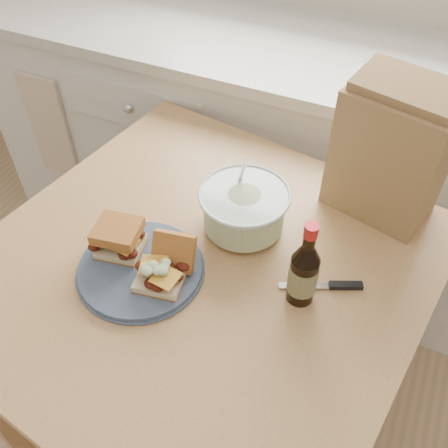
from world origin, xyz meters
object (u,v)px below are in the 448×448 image
at_px(coleslaw_bowl, 244,211).
at_px(paper_bag, 390,155).
at_px(beer_bottle, 304,272).
at_px(dining_table, 202,293).
at_px(plate, 141,269).

xyz_separation_m(coleslaw_bowl, paper_bag, (0.28, 0.21, 0.10)).
relative_size(coleslaw_bowl, beer_bottle, 0.98).
distance_m(beer_bottle, paper_bag, 0.37).
distance_m(dining_table, coleslaw_bowl, 0.23).
distance_m(dining_table, beer_bottle, 0.31).
distance_m(plate, coleslaw_bowl, 0.28).
distance_m(dining_table, plate, 0.19).
xyz_separation_m(dining_table, coleslaw_bowl, (0.05, 0.14, 0.18)).
distance_m(coleslaw_bowl, beer_bottle, 0.24).
relative_size(plate, beer_bottle, 1.26).
bearing_deg(dining_table, coleslaw_bowl, 80.71).
bearing_deg(plate, paper_bag, 45.24).
height_order(dining_table, beer_bottle, beer_bottle).
bearing_deg(paper_bag, beer_bottle, -89.29).
height_order(plate, paper_bag, paper_bag).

